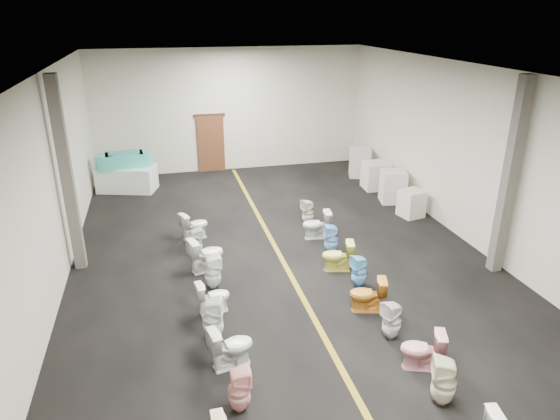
{
  "coord_description": "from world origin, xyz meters",
  "views": [
    {
      "loc": [
        -2.68,
        -10.43,
        5.7
      ],
      "look_at": [
        0.15,
        1.0,
        0.98
      ],
      "focal_mm": 32.0,
      "sensor_mm": 36.0,
      "label": 1
    }
  ],
  "objects_px": {
    "toilet_left_8": "(206,254)",
    "toilet_right_8": "(331,239)",
    "toilet_right_3": "(422,350)",
    "toilet_right_4": "(392,320)",
    "toilet_right_7": "(338,256)",
    "appliance_crate_b": "(393,186)",
    "appliance_crate_d": "(360,162)",
    "toilet_left_4": "(231,346)",
    "toilet_right_5": "(367,295)",
    "display_table": "(127,179)",
    "bathtub": "(125,160)",
    "toilet_right_6": "(359,271)",
    "toilet_left_10": "(194,225)",
    "toilet_right_9": "(317,225)",
    "toilet_left_3": "(239,390)",
    "toilet_right_10": "(308,212)",
    "toilet_left_9": "(196,242)",
    "appliance_crate_c": "(376,176)",
    "toilet_left_7": "(213,272)",
    "toilet_left_6": "(213,297)",
    "toilet_left_5": "(213,318)",
    "toilet_right_2": "(444,381)",
    "appliance_crate_a": "(411,203)"
  },
  "relations": [
    {
      "from": "toilet_left_9",
      "to": "toilet_right_10",
      "type": "bearing_deg",
      "value": -75.92
    },
    {
      "from": "display_table",
      "to": "toilet_left_9",
      "type": "relative_size",
      "value": 2.63
    },
    {
      "from": "toilet_left_4",
      "to": "toilet_left_9",
      "type": "bearing_deg",
      "value": -8.87
    },
    {
      "from": "bathtub",
      "to": "toilet_left_3",
      "type": "xyz_separation_m",
      "value": [
        2.01,
        -10.86,
        -0.69
      ]
    },
    {
      "from": "toilet_left_9",
      "to": "toilet_left_8",
      "type": "bearing_deg",
      "value": -174.63
    },
    {
      "from": "display_table",
      "to": "appliance_crate_c",
      "type": "height_order",
      "value": "appliance_crate_c"
    },
    {
      "from": "display_table",
      "to": "toilet_right_5",
      "type": "relative_size",
      "value": 2.53
    },
    {
      "from": "toilet_left_4",
      "to": "toilet_right_5",
      "type": "distance_m",
      "value": 3.1
    },
    {
      "from": "toilet_right_9",
      "to": "toilet_right_6",
      "type": "bearing_deg",
      "value": 9.35
    },
    {
      "from": "toilet_right_7",
      "to": "appliance_crate_d",
      "type": "bearing_deg",
      "value": 167.45
    },
    {
      "from": "display_table",
      "to": "toilet_right_2",
      "type": "bearing_deg",
      "value": -66.12
    },
    {
      "from": "appliance_crate_b",
      "to": "toilet_right_6",
      "type": "relative_size",
      "value": 1.36
    },
    {
      "from": "toilet_left_3",
      "to": "bathtub",
      "type": "bearing_deg",
      "value": 10.53
    },
    {
      "from": "bathtub",
      "to": "toilet_left_6",
      "type": "height_order",
      "value": "bathtub"
    },
    {
      "from": "appliance_crate_d",
      "to": "toilet_right_8",
      "type": "xyz_separation_m",
      "value": [
        -3.11,
        -5.72,
        -0.13
      ]
    },
    {
      "from": "appliance_crate_d",
      "to": "toilet_left_6",
      "type": "distance_m",
      "value": 9.92
    },
    {
      "from": "display_table",
      "to": "toilet_right_4",
      "type": "relative_size",
      "value": 2.43
    },
    {
      "from": "toilet_right_4",
      "to": "toilet_right_7",
      "type": "xyz_separation_m",
      "value": [
        -0.06,
        2.72,
        -0.01
      ]
    },
    {
      "from": "appliance_crate_c",
      "to": "toilet_left_7",
      "type": "relative_size",
      "value": 1.17
    },
    {
      "from": "toilet_left_6",
      "to": "bathtub",
      "type": "bearing_deg",
      "value": 5.24
    },
    {
      "from": "toilet_right_3",
      "to": "toilet_right_9",
      "type": "xyz_separation_m",
      "value": [
        -0.12,
        5.45,
        0.02
      ]
    },
    {
      "from": "toilet_left_5",
      "to": "toilet_right_2",
      "type": "distance_m",
      "value": 4.11
    },
    {
      "from": "display_table",
      "to": "toilet_right_7",
      "type": "bearing_deg",
      "value": -54.67
    },
    {
      "from": "appliance_crate_d",
      "to": "toilet_right_6",
      "type": "xyz_separation_m",
      "value": [
        -3.06,
        -7.42,
        -0.15
      ]
    },
    {
      "from": "toilet_left_8",
      "to": "toilet_right_8",
      "type": "distance_m",
      "value": 3.14
    },
    {
      "from": "toilet_left_6",
      "to": "toilet_right_7",
      "type": "distance_m",
      "value": 3.21
    },
    {
      "from": "toilet_left_6",
      "to": "toilet_left_9",
      "type": "distance_m",
      "value": 2.66
    },
    {
      "from": "toilet_left_3",
      "to": "toilet_right_10",
      "type": "bearing_deg",
      "value": -25.04
    },
    {
      "from": "toilet_left_4",
      "to": "toilet_right_8",
      "type": "xyz_separation_m",
      "value": [
        3.09,
        3.67,
        -0.0
      ]
    },
    {
      "from": "toilet_left_8",
      "to": "toilet_right_3",
      "type": "height_order",
      "value": "toilet_left_8"
    },
    {
      "from": "toilet_left_3",
      "to": "toilet_left_8",
      "type": "bearing_deg",
      "value": 0.16
    },
    {
      "from": "toilet_right_6",
      "to": "toilet_right_8",
      "type": "bearing_deg",
      "value": 173.01
    },
    {
      "from": "toilet_right_5",
      "to": "toilet_right_8",
      "type": "xyz_separation_m",
      "value": [
        0.16,
        2.65,
        0.02
      ]
    },
    {
      "from": "toilet_left_9",
      "to": "toilet_right_5",
      "type": "distance_m",
      "value": 4.61
    },
    {
      "from": "toilet_left_4",
      "to": "toilet_left_7",
      "type": "height_order",
      "value": "toilet_left_7"
    },
    {
      "from": "display_table",
      "to": "bathtub",
      "type": "distance_m",
      "value": 0.65
    },
    {
      "from": "toilet_left_4",
      "to": "toilet_right_6",
      "type": "relative_size",
      "value": 1.04
    },
    {
      "from": "toilet_left_4",
      "to": "toilet_right_5",
      "type": "xyz_separation_m",
      "value": [
        2.93,
        1.01,
        -0.02
      ]
    },
    {
      "from": "toilet_right_10",
      "to": "toilet_left_5",
      "type": "bearing_deg",
      "value": -48.34
    },
    {
      "from": "appliance_crate_b",
      "to": "toilet_right_5",
      "type": "relative_size",
      "value": 1.38
    },
    {
      "from": "toilet_left_3",
      "to": "toilet_right_6",
      "type": "xyz_separation_m",
      "value": [
        3.18,
        3.02,
        -0.01
      ]
    },
    {
      "from": "toilet_left_9",
      "to": "toilet_right_6",
      "type": "distance_m",
      "value": 4.14
    },
    {
      "from": "bathtub",
      "to": "toilet_left_10",
      "type": "relative_size",
      "value": 2.42
    },
    {
      "from": "appliance_crate_a",
      "to": "toilet_right_3",
      "type": "distance_m",
      "value": 6.96
    },
    {
      "from": "display_table",
      "to": "bathtub",
      "type": "relative_size",
      "value": 1.01
    },
    {
      "from": "appliance_crate_b",
      "to": "appliance_crate_d",
      "type": "bearing_deg",
      "value": 90.0
    },
    {
      "from": "display_table",
      "to": "appliance_crate_b",
      "type": "bearing_deg",
      "value": -20.87
    },
    {
      "from": "bathtub",
      "to": "toilet_left_10",
      "type": "xyz_separation_m",
      "value": [
        1.88,
        -4.46,
        -0.69
      ]
    },
    {
      "from": "toilet_right_9",
      "to": "appliance_crate_c",
      "type": "bearing_deg",
      "value": 142.95
    },
    {
      "from": "toilet_right_6",
      "to": "toilet_right_9",
      "type": "xyz_separation_m",
      "value": [
        -0.13,
        2.64,
        0.01
      ]
    }
  ]
}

